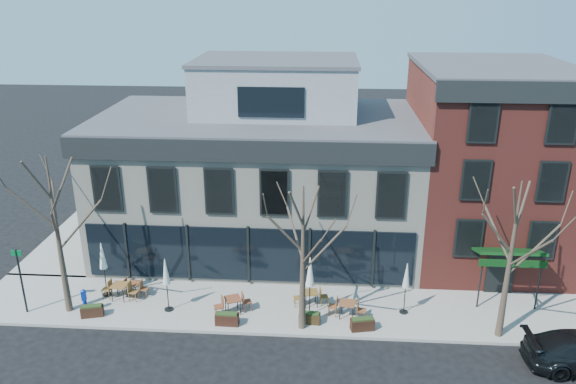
{
  "coord_description": "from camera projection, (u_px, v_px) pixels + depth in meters",
  "views": [
    {
      "loc": [
        3.85,
        -26.23,
        15.31
      ],
      "look_at": [
        1.94,
        2.0,
        4.68
      ],
      "focal_mm": 35.0,
      "sensor_mm": 36.0,
      "label": 1
    }
  ],
  "objects": [
    {
      "name": "umbrella_4",
      "position": [
        406.0,
        278.0,
        26.75
      ],
      "size": [
        0.43,
        0.43,
        2.68
      ],
      "color": "black",
      "rests_on": "sidewalk_front"
    },
    {
      "name": "cafe_set_4",
      "position": [
        347.0,
        308.0,
        26.86
      ],
      "size": [
        1.92,
        0.88,
        0.99
      ],
      "color": "brown",
      "rests_on": "sidewalk_front"
    },
    {
      "name": "call_box",
      "position": [
        84.0,
        300.0,
        27.17
      ],
      "size": [
        0.26,
        0.26,
        1.32
      ],
      "color": "#0C2F9F",
      "rests_on": "sidewalk_front"
    },
    {
      "name": "umbrella_3",
      "position": [
        310.0,
        275.0,
        26.47
      ],
      "size": [
        0.49,
        0.49,
        3.09
      ],
      "color": "black",
      "rests_on": "sidewalk_front"
    },
    {
      "name": "sign_pole",
      "position": [
        21.0,
        277.0,
        26.79
      ],
      "size": [
        0.5,
        0.1,
        3.4
      ],
      "color": "black",
      "rests_on": "sidewalk_front"
    },
    {
      "name": "cafe_set_3",
      "position": [
        311.0,
        297.0,
        27.87
      ],
      "size": [
        1.8,
        0.81,
        0.92
      ],
      "color": "brown",
      "rests_on": "sidewalk_front"
    },
    {
      "name": "red_brick_building",
      "position": [
        485.0,
        163.0,
        31.97
      ],
      "size": [
        8.2,
        11.78,
        11.18
      ],
      "color": "maroon",
      "rests_on": "ground"
    },
    {
      "name": "planter_2",
      "position": [
        310.0,
        318.0,
        26.49
      ],
      "size": [
        1.04,
        0.5,
        0.56
      ],
      "color": "#2F210F",
      "rests_on": "sidewalk_front"
    },
    {
      "name": "cafe_set_0",
      "position": [
        120.0,
        290.0,
        28.4
      ],
      "size": [
        1.96,
        0.85,
        1.02
      ],
      "color": "brown",
      "rests_on": "sidewalk_front"
    },
    {
      "name": "planter_0",
      "position": [
        92.0,
        311.0,
        27.02
      ],
      "size": [
        1.11,
        0.66,
        0.58
      ],
      "color": "black",
      "rests_on": "sidewalk_front"
    },
    {
      "name": "corner_building",
      "position": [
        260.0,
        172.0,
        33.19
      ],
      "size": [
        18.39,
        10.39,
        11.1
      ],
      "color": "beige",
      "rests_on": "ground"
    },
    {
      "name": "tree_corner",
      "position": [
        58.0,
        234.0,
        26.17
      ],
      "size": [
        3.93,
        3.98,
        7.92
      ],
      "color": "#382B21",
      "rests_on": "sidewalk_front"
    },
    {
      "name": "tree_mid",
      "position": [
        303.0,
        258.0,
        24.95
      ],
      "size": [
        3.5,
        3.55,
        7.04
      ],
      "color": "#382B21",
      "rests_on": "sidewalk_front"
    },
    {
      "name": "cafe_set_1",
      "position": [
        134.0,
        287.0,
        28.8
      ],
      "size": [
        1.67,
        0.75,
        0.86
      ],
      "color": "brown",
      "rests_on": "sidewalk_front"
    },
    {
      "name": "sidewalk_front",
      "position": [
        309.0,
        308.0,
        27.88
      ],
      "size": [
        33.5,
        4.7,
        0.15
      ],
      "primitive_type": "cube",
      "color": "gray",
      "rests_on": "ground"
    },
    {
      "name": "umbrella_1",
      "position": [
        166.0,
        274.0,
        26.94
      ],
      "size": [
        0.45,
        0.45,
        2.8
      ],
      "color": "black",
      "rests_on": "sidewalk_front"
    },
    {
      "name": "umbrella_0",
      "position": [
        103.0,
        259.0,
        28.23
      ],
      "size": [
        0.47,
        0.47,
        2.95
      ],
      "color": "black",
      "rests_on": "sidewalk_front"
    },
    {
      "name": "planter_1",
      "position": [
        227.0,
        319.0,
        26.35
      ],
      "size": [
        1.11,
        0.47,
        0.61
      ],
      "color": "black",
      "rests_on": "sidewalk_front"
    },
    {
      "name": "cafe_set_2",
      "position": [
        233.0,
        304.0,
        27.21
      ],
      "size": [
        1.9,
        1.16,
        0.99
      ],
      "color": "brown",
      "rests_on": "sidewalk_front"
    },
    {
      "name": "planter_3",
      "position": [
        362.0,
        324.0,
        25.96
      ],
      "size": [
        1.16,
        0.65,
        0.61
      ],
      "color": "black",
      "rests_on": "sidewalk_front"
    },
    {
      "name": "ground",
      "position": [
        249.0,
        286.0,
        30.12
      ],
      "size": [
        120.0,
        120.0,
        0.0
      ],
      "primitive_type": "plane",
      "color": "black",
      "rests_on": "ground"
    },
    {
      "name": "tree_right",
      "position": [
        510.0,
        259.0,
        24.31
      ],
      "size": [
        3.72,
        3.77,
        7.48
      ],
      "color": "#382B21",
      "rests_on": "sidewalk_front"
    },
    {
      "name": "sidewalk_side",
      "position": [
        90.0,
        232.0,
        36.41
      ],
      "size": [
        4.5,
        12.0,
        0.15
      ],
      "primitive_type": "cube",
      "color": "gray",
      "rests_on": "ground"
    }
  ]
}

